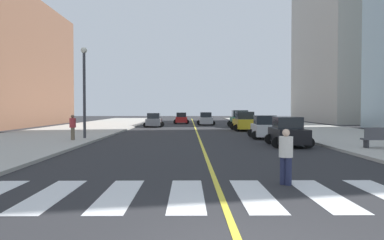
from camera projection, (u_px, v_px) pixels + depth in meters
sidewalk_kerb_east at (379, 141)px, 26.34m from camera, size 10.00×120.00×0.15m
sidewalk_kerb_west at (21, 141)px, 26.07m from camera, size 10.00×120.00×0.15m
crosswalk_paint at (221, 195)px, 10.22m from camera, size 13.50×4.00×0.01m
lane_divider_paint at (195, 127)px, 46.20m from camera, size 0.16×80.00×0.01m
parking_garage_concrete at (363, 42)px, 65.17m from camera, size 18.00×24.00×27.05m
car_green_nearest at (240, 119)px, 46.47m from camera, size 2.98×4.69×2.07m
car_gray_second at (154, 121)px, 47.32m from camera, size 2.42×3.87×1.72m
car_black_third at (288, 132)px, 23.54m from camera, size 2.58×4.04×1.78m
car_red_fourth at (181, 118)px, 57.84m from camera, size 2.41×3.80×1.68m
car_silver_fifth at (206, 119)px, 53.15m from camera, size 2.46×3.93×1.76m
car_yellow_sixth at (245, 122)px, 39.78m from camera, size 2.78×4.41×1.96m
car_white_seventh at (265, 128)px, 29.54m from camera, size 2.57×4.01×1.76m
park_bench at (379, 138)px, 20.83m from camera, size 1.81×0.59×1.12m
pedestrian_crossing at (286, 154)px, 11.54m from camera, size 0.42×0.42×1.68m
pedestrian_walking_west at (73, 126)px, 26.11m from camera, size 0.42×0.42×1.71m
fire_hydrant at (293, 129)px, 31.81m from camera, size 0.26×0.26×0.89m
street_lamp at (84, 84)px, 27.86m from camera, size 0.44×0.44×6.56m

